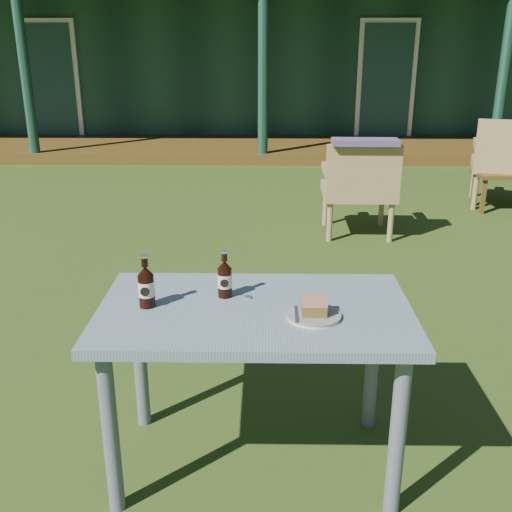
{
  "coord_description": "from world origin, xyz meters",
  "views": [
    {
      "loc": [
        0.04,
        -3.68,
        1.69
      ],
      "look_at": [
        0.0,
        -1.3,
        0.82
      ],
      "focal_mm": 42.0,
      "sensor_mm": 36.0,
      "label": 1
    }
  ],
  "objects_px": {
    "cola_bottle_far": "(146,286)",
    "armchair_left": "(360,184)",
    "armchair_right": "(508,158)",
    "cola_bottle_near": "(225,278)",
    "side_table": "(505,178)",
    "plate": "(314,315)",
    "cake_slice": "(314,305)",
    "cafe_table": "(255,331)"
  },
  "relations": [
    {
      "from": "cola_bottle_far",
      "to": "side_table",
      "type": "distance_m",
      "value": 4.98
    },
    {
      "from": "plate",
      "to": "side_table",
      "type": "height_order",
      "value": "plate"
    },
    {
      "from": "cafe_table",
      "to": "armchair_left",
      "type": "xyz_separation_m",
      "value": [
        0.87,
        3.12,
        -0.14
      ]
    },
    {
      "from": "cafe_table",
      "to": "cola_bottle_near",
      "type": "distance_m",
      "value": 0.24
    },
    {
      "from": "cafe_table",
      "to": "side_table",
      "type": "distance_m",
      "value": 4.74
    },
    {
      "from": "cola_bottle_near",
      "to": "cafe_table",
      "type": "bearing_deg",
      "value": -40.19
    },
    {
      "from": "cafe_table",
      "to": "plate",
      "type": "bearing_deg",
      "value": -20.64
    },
    {
      "from": "cola_bottle_near",
      "to": "side_table",
      "type": "bearing_deg",
      "value": 56.15
    },
    {
      "from": "plate",
      "to": "cake_slice",
      "type": "distance_m",
      "value": 0.04
    },
    {
      "from": "cake_slice",
      "to": "cola_bottle_near",
      "type": "height_order",
      "value": "cola_bottle_near"
    },
    {
      "from": "plate",
      "to": "cola_bottle_far",
      "type": "distance_m",
      "value": 0.64
    },
    {
      "from": "cola_bottle_near",
      "to": "armchair_right",
      "type": "distance_m",
      "value": 4.84
    },
    {
      "from": "armchair_left",
      "to": "armchair_right",
      "type": "distance_m",
      "value": 1.96
    },
    {
      "from": "armchair_right",
      "to": "cola_bottle_near",
      "type": "bearing_deg",
      "value": -123.65
    },
    {
      "from": "plate",
      "to": "cola_bottle_near",
      "type": "distance_m",
      "value": 0.39
    },
    {
      "from": "cake_slice",
      "to": "cola_bottle_near",
      "type": "distance_m",
      "value": 0.39
    },
    {
      "from": "cola_bottle_near",
      "to": "cola_bottle_far",
      "type": "bearing_deg",
      "value": -161.26
    },
    {
      "from": "cola_bottle_far",
      "to": "armchair_right",
      "type": "xyz_separation_m",
      "value": [
        2.97,
        4.12,
        -0.28
      ]
    },
    {
      "from": "cola_bottle_near",
      "to": "plate",
      "type": "bearing_deg",
      "value": -28.5
    },
    {
      "from": "plate",
      "to": "cola_bottle_near",
      "type": "relative_size",
      "value": 1.06
    },
    {
      "from": "cola_bottle_far",
      "to": "side_table",
      "type": "height_order",
      "value": "cola_bottle_far"
    },
    {
      "from": "armchair_right",
      "to": "side_table",
      "type": "distance_m",
      "value": 0.22
    },
    {
      "from": "plate",
      "to": "armchair_left",
      "type": "bearing_deg",
      "value": 78.42
    },
    {
      "from": "armchair_left",
      "to": "plate",
      "type": "bearing_deg",
      "value": -101.58
    },
    {
      "from": "cola_bottle_far",
      "to": "armchair_right",
      "type": "bearing_deg",
      "value": 54.23
    },
    {
      "from": "cola_bottle_far",
      "to": "plate",
      "type": "bearing_deg",
      "value": -7.67
    },
    {
      "from": "cafe_table",
      "to": "cola_bottle_near",
      "type": "xyz_separation_m",
      "value": [
        -0.12,
        0.1,
        0.18
      ]
    },
    {
      "from": "cafe_table",
      "to": "plate",
      "type": "height_order",
      "value": "plate"
    },
    {
      "from": "plate",
      "to": "armchair_right",
      "type": "xyz_separation_m",
      "value": [
        2.34,
        4.21,
        -0.2
      ]
    },
    {
      "from": "cafe_table",
      "to": "armchair_right",
      "type": "xyz_separation_m",
      "value": [
        2.56,
        4.12,
        -0.09
      ]
    },
    {
      "from": "plate",
      "to": "cola_bottle_near",
      "type": "height_order",
      "value": "cola_bottle_near"
    },
    {
      "from": "plate",
      "to": "armchair_right",
      "type": "distance_m",
      "value": 4.82
    },
    {
      "from": "side_table",
      "to": "armchair_left",
      "type": "bearing_deg",
      "value": -151.12
    },
    {
      "from": "plate",
      "to": "armchair_left",
      "type": "relative_size",
      "value": 0.24
    },
    {
      "from": "cola_bottle_far",
      "to": "armchair_left",
      "type": "height_order",
      "value": "cola_bottle_far"
    },
    {
      "from": "cafe_table",
      "to": "cola_bottle_far",
      "type": "distance_m",
      "value": 0.45
    },
    {
      "from": "cake_slice",
      "to": "cola_bottle_far",
      "type": "xyz_separation_m",
      "value": [
        -0.63,
        0.08,
        0.04
      ]
    },
    {
      "from": "armchair_right",
      "to": "armchair_left",
      "type": "bearing_deg",
      "value": -149.12
    },
    {
      "from": "cake_slice",
      "to": "cola_bottle_near",
      "type": "xyz_separation_m",
      "value": [
        -0.34,
        0.18,
        0.03
      ]
    },
    {
      "from": "cafe_table",
      "to": "cake_slice",
      "type": "bearing_deg",
      "value": -19.62
    },
    {
      "from": "cola_bottle_near",
      "to": "armchair_right",
      "type": "xyz_separation_m",
      "value": [
        2.68,
        4.02,
        -0.27
      ]
    },
    {
      "from": "cafe_table",
      "to": "plate",
      "type": "distance_m",
      "value": 0.26
    }
  ]
}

